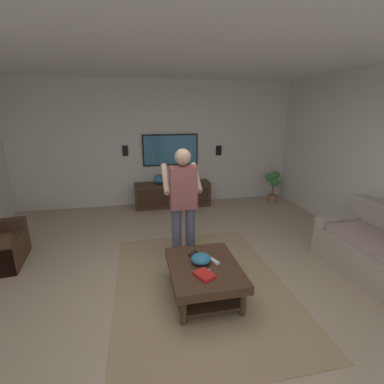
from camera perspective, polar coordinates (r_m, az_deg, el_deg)
name	(u,v)px	position (r m, az deg, el deg)	size (l,w,h in m)	color
ground_plane	(183,286)	(3.63, -1.82, -19.03)	(7.95, 7.95, 0.00)	tan
wall_back_tv	(158,144)	(6.33, -7.19, 9.89)	(0.10, 6.45, 2.78)	silver
ceiling_slab	(181,33)	(3.04, -2.38, 30.24)	(6.82, 6.45, 0.10)	white
area_rug	(200,284)	(3.65, 1.70, -18.71)	(2.77, 2.09, 0.01)	#9E8460
coffee_table	(204,273)	(3.32, 2.56, -16.58)	(1.00, 0.80, 0.40)	#422B1C
media_console	(173,195)	(6.26, -4.05, -0.53)	(0.45, 1.70, 0.55)	#422B1C
tv	(170,150)	(6.28, -4.53, 8.77)	(0.05, 1.26, 0.71)	black
person_standing	(183,199)	(3.79, -1.89, -1.56)	(0.53, 0.53, 1.64)	#4C5166
potted_plant_short	(273,182)	(6.78, 16.67, 2.01)	(0.31, 0.35, 0.74)	#9E6B4C
bowl	(201,259)	(3.28, 1.90, -13.77)	(0.24, 0.24, 0.11)	teal
remote_white	(214,261)	(3.32, 4.70, -14.23)	(0.15, 0.04, 0.02)	white
remote_black	(193,253)	(3.47, 0.17, -12.72)	(0.15, 0.04, 0.02)	black
remote_grey	(208,273)	(3.11, 3.47, -16.60)	(0.15, 0.04, 0.02)	slate
book	(204,275)	(3.07, 2.62, -16.95)	(0.22, 0.16, 0.04)	red
vase_round	(159,179)	(6.10, -7.00, 2.68)	(0.22, 0.22, 0.22)	teal
wall_speaker_left	(219,150)	(6.54, 5.60, 8.65)	(0.06, 0.12, 0.22)	black
wall_speaker_right	(125,151)	(6.25, -13.78, 8.39)	(0.06, 0.12, 0.22)	black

